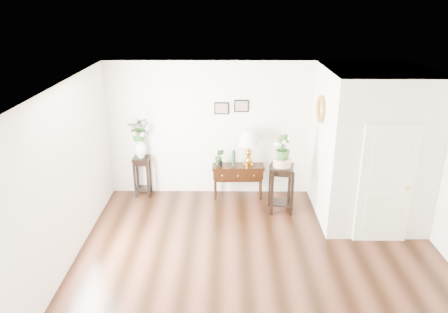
{
  "coord_description": "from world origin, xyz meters",
  "views": [
    {
      "loc": [
        -0.54,
        -5.84,
        4.04
      ],
      "look_at": [
        -0.59,
        1.3,
        1.35
      ],
      "focal_mm": 35.0,
      "sensor_mm": 36.0,
      "label": 1
    }
  ],
  "objects_px": {
    "console_table": "(238,181)",
    "plant_stand_a": "(143,176)",
    "table_lamp": "(249,150)",
    "plant_stand_b": "(281,188)"
  },
  "relations": [
    {
      "from": "console_table",
      "to": "plant_stand_b",
      "type": "xyz_separation_m",
      "value": [
        0.82,
        -0.59,
        0.11
      ]
    },
    {
      "from": "plant_stand_a",
      "to": "table_lamp",
      "type": "bearing_deg",
      "value": -2.46
    },
    {
      "from": "console_table",
      "to": "table_lamp",
      "type": "relative_size",
      "value": 1.37
    },
    {
      "from": "console_table",
      "to": "plant_stand_b",
      "type": "bearing_deg",
      "value": -37.0
    },
    {
      "from": "console_table",
      "to": "plant_stand_a",
      "type": "relative_size",
      "value": 1.25
    },
    {
      "from": "console_table",
      "to": "table_lamp",
      "type": "height_order",
      "value": "table_lamp"
    },
    {
      "from": "table_lamp",
      "to": "plant_stand_b",
      "type": "bearing_deg",
      "value": -44.18
    },
    {
      "from": "plant_stand_b",
      "to": "table_lamp",
      "type": "bearing_deg",
      "value": 135.82
    },
    {
      "from": "table_lamp",
      "to": "plant_stand_b",
      "type": "xyz_separation_m",
      "value": [
        0.61,
        -0.59,
        -0.59
      ]
    },
    {
      "from": "table_lamp",
      "to": "plant_stand_b",
      "type": "distance_m",
      "value": 1.03
    }
  ]
}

